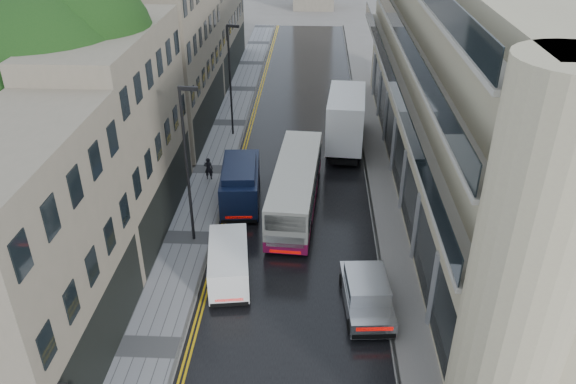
# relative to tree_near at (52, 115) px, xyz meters

# --- Properties ---
(road) EXTENTS (9.00, 85.00, 0.02)m
(road) POSITION_rel_tree_near_xyz_m (12.50, 7.50, -6.94)
(road) COLOR black
(road) RESTS_ON ground
(left_sidewalk) EXTENTS (2.70, 85.00, 0.12)m
(left_sidewalk) POSITION_rel_tree_near_xyz_m (6.65, 7.50, -6.89)
(left_sidewalk) COLOR gray
(left_sidewalk) RESTS_ON ground
(right_sidewalk) EXTENTS (1.80, 85.00, 0.12)m
(right_sidewalk) POSITION_rel_tree_near_xyz_m (17.90, 7.50, -6.89)
(right_sidewalk) COLOR slate
(right_sidewalk) RESTS_ON ground
(old_shop_row) EXTENTS (4.50, 56.00, 12.00)m
(old_shop_row) POSITION_rel_tree_near_xyz_m (3.05, 10.00, -0.95)
(old_shop_row) COLOR gray
(old_shop_row) RESTS_ON ground
(modern_block) EXTENTS (8.00, 40.00, 14.00)m
(modern_block) POSITION_rel_tree_near_xyz_m (22.80, 6.00, 0.05)
(modern_block) COLOR #B9B08A
(modern_block) RESTS_ON ground
(tree_near) EXTENTS (10.56, 10.56, 13.89)m
(tree_near) POSITION_rel_tree_near_xyz_m (0.00, 0.00, 0.00)
(tree_near) COLOR black
(tree_near) RESTS_ON ground
(tree_far) EXTENTS (9.24, 9.24, 12.46)m
(tree_far) POSITION_rel_tree_near_xyz_m (0.30, 13.00, -0.72)
(tree_far) COLOR black
(tree_far) RESTS_ON ground
(cream_bus) EXTENTS (3.06, 10.53, 2.83)m
(cream_bus) POSITION_rel_tree_near_xyz_m (11.16, 0.02, -5.51)
(cream_bus) COLOR beige
(cream_bus) RESTS_ON road
(white_lorry) EXTENTS (3.15, 8.50, 4.37)m
(white_lorry) POSITION_rel_tree_near_xyz_m (14.47, 9.98, -4.74)
(white_lorry) COLOR white
(white_lorry) RESTS_ON road
(silver_hatchback) EXTENTS (2.35, 4.73, 1.72)m
(silver_hatchback) POSITION_rel_tree_near_xyz_m (15.26, -7.71, -6.06)
(silver_hatchback) COLOR #A6A7AB
(silver_hatchback) RESTS_ON road
(white_van) EXTENTS (2.47, 4.61, 1.99)m
(white_van) POSITION_rel_tree_near_xyz_m (8.76, -5.94, -5.93)
(white_van) COLOR white
(white_van) RESTS_ON road
(navy_van) EXTENTS (2.60, 5.65, 2.80)m
(navy_van) POSITION_rel_tree_near_xyz_m (8.20, 1.38, -5.52)
(navy_van) COLOR black
(navy_van) RESTS_ON road
(pedestrian) EXTENTS (0.57, 0.38, 1.53)m
(pedestrian) POSITION_rel_tree_near_xyz_m (6.60, 6.09, -6.06)
(pedestrian) COLOR black
(pedestrian) RESTS_ON left_sidewalk
(lamp_post_near) EXTENTS (0.99, 0.28, 8.74)m
(lamp_post_near) POSITION_rel_tree_near_xyz_m (6.95, -0.89, -2.46)
(lamp_post_near) COLOR black
(lamp_post_near) RESTS_ON left_sidewalk
(lamp_post_far) EXTENTS (0.96, 0.43, 8.34)m
(lamp_post_far) POSITION_rel_tree_near_xyz_m (7.17, 13.57, -2.65)
(lamp_post_far) COLOR black
(lamp_post_far) RESTS_ON left_sidewalk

